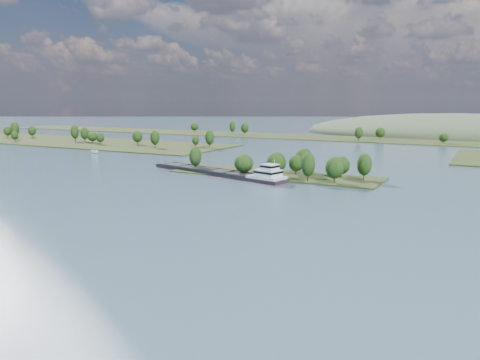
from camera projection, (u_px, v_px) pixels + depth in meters
The scene contains 7 objects.
ground at pixel (206, 199), 168.60m from camera, with size 1800.00×1800.00×0.00m, color #3E586B.
tree_island at pixel (285, 168), 216.01m from camera, with size 100.00×32.61×13.68m.
left_bank at pixel (67, 141), 396.62m from camera, with size 300.00×80.00×16.06m.
back_shoreline at pixel (386, 140), 407.38m from camera, with size 900.00×60.00×14.55m.
hill_west at pixel (459, 135), 470.48m from camera, with size 320.00×160.00×44.00m, color #3E4F36.
cargo_barge at pixel (224, 173), 219.61m from camera, with size 80.58×29.30×10.92m.
motorboat at pixel (95, 152), 310.90m from camera, with size 2.37×6.30×2.43m, color white.
Camera 1 is at (89.10, -19.47, 35.10)m, focal length 35.00 mm.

